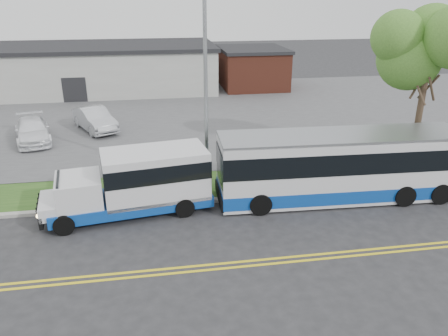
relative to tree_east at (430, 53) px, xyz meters
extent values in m
plane|color=#28282B|center=(-14.00, -3.00, -6.20)|extent=(140.00, 140.00, 0.00)
cube|color=yellow|center=(-14.00, -6.85, -6.20)|extent=(70.00, 0.12, 0.01)
cube|color=yellow|center=(-14.00, -7.15, -6.20)|extent=(70.00, 0.12, 0.01)
cube|color=#9E9B93|center=(-14.00, -1.90, -6.13)|extent=(80.00, 0.30, 0.15)
cube|color=#254A18|center=(-14.00, -0.10, -6.15)|extent=(80.00, 3.30, 0.10)
cube|color=#4C4C4F|center=(-14.00, 14.00, -6.15)|extent=(80.00, 25.00, 0.10)
cube|color=#9E9E99|center=(-20.00, 24.00, -4.20)|extent=(25.00, 10.00, 4.00)
cube|color=black|center=(-20.00, 24.00, -2.03)|extent=(25.40, 10.40, 0.35)
cube|color=black|center=(-20.00, 19.05, -5.10)|extent=(2.00, 0.15, 2.20)
cube|color=brown|center=(-3.50, 23.00, -4.40)|extent=(6.00, 7.00, 3.60)
cube|color=black|center=(-3.50, 23.00, -2.45)|extent=(6.30, 7.30, 0.30)
cylinder|color=#392C1F|center=(0.00, 0.00, -3.72)|extent=(0.32, 0.32, 4.76)
ellipsoid|color=#437027|center=(0.00, 0.00, 0.02)|extent=(5.20, 5.20, 4.42)
cylinder|color=gray|center=(-11.00, -0.20, -1.35)|extent=(0.18, 0.18, 9.50)
cube|color=#0D3C94|center=(-14.58, -2.36, -5.66)|extent=(7.04, 3.26, 0.50)
cube|color=silver|center=(-13.49, -2.20, -4.51)|extent=(4.67, 2.91, 2.09)
cube|color=black|center=(-13.49, -2.20, -4.16)|extent=(4.70, 2.95, 0.75)
cube|color=silver|center=(-16.65, -2.66, -4.86)|extent=(2.09, 2.38, 1.20)
cube|color=black|center=(-17.39, -2.77, -4.66)|extent=(0.38, 1.89, 0.90)
cube|color=silver|center=(-17.73, -2.82, -5.36)|extent=(1.28, 2.17, 0.55)
cube|color=black|center=(-18.17, -2.89, -5.66)|extent=(0.45, 2.04, 0.50)
sphere|color=#FFD88C|center=(-18.11, -3.64, -5.41)|extent=(0.23, 0.23, 0.20)
sphere|color=#FFD88C|center=(-18.33, -2.16, -5.41)|extent=(0.23, 0.23, 0.20)
cylinder|color=black|center=(-17.18, -3.83, -5.79)|extent=(0.87, 0.40, 0.84)
cylinder|color=black|center=(-17.49, -1.70, -5.79)|extent=(0.87, 0.40, 0.84)
cylinder|color=black|center=(-12.35, -3.12, -5.79)|extent=(0.87, 0.40, 0.84)
cylinder|color=black|center=(-12.66, -0.99, -5.79)|extent=(0.87, 0.40, 0.84)
cube|color=silver|center=(-5.11, -2.40, -4.64)|extent=(11.22, 2.92, 2.94)
cube|color=#0D3C94|center=(-5.11, -2.40, -5.65)|extent=(11.24, 2.94, 0.61)
cube|color=black|center=(-5.11, -2.40, -4.08)|extent=(11.26, 2.96, 0.96)
cube|color=black|center=(-10.63, -2.21, -4.28)|extent=(0.18, 2.33, 1.62)
cube|color=black|center=(-10.70, -2.20, -5.75)|extent=(0.21, 2.53, 0.51)
cube|color=gray|center=(-5.11, -2.40, -3.15)|extent=(11.22, 2.92, 0.12)
cylinder|color=black|center=(-9.10, -3.45, -5.72)|extent=(0.98, 0.36, 0.97)
cylinder|color=black|center=(-9.02, -1.07, -5.72)|extent=(0.98, 0.36, 0.97)
cylinder|color=black|center=(-2.53, -3.69, -5.72)|extent=(0.98, 0.36, 0.97)
cylinder|color=black|center=(-2.44, -1.30, -5.72)|extent=(0.98, 0.36, 0.97)
cylinder|color=black|center=(-0.81, -3.75, -5.72)|extent=(0.98, 0.36, 0.97)
cylinder|color=black|center=(-0.72, -1.36, -5.72)|extent=(0.98, 0.36, 0.97)
imported|color=black|center=(-15.08, -1.10, -5.22)|extent=(0.74, 0.58, 1.78)
imported|color=#B7B9BF|center=(-17.43, 10.19, -5.32)|extent=(3.61, 5.02, 1.57)
imported|color=white|center=(-21.07, 8.36, -5.40)|extent=(3.22, 5.22, 1.41)
sphere|color=white|center=(-15.38, -1.35, -5.94)|extent=(0.32, 0.32, 0.32)
sphere|color=white|center=(-14.78, -0.85, -5.94)|extent=(0.32, 0.32, 0.32)
camera|label=1|loc=(-13.39, -19.78, 2.78)|focal=35.00mm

